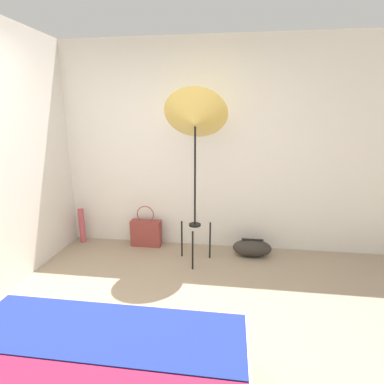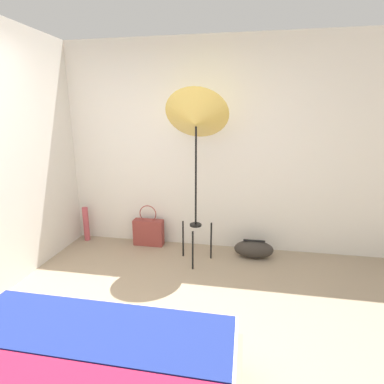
% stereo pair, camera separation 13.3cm
% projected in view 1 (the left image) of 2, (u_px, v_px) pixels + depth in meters
% --- Properties ---
extents(ground_plane, '(14.00, 14.00, 0.00)m').
position_uv_depth(ground_plane, '(129.00, 368.00, 2.08)').
color(ground_plane, gray).
extents(wall_back, '(8.00, 0.05, 2.60)m').
position_uv_depth(wall_back, '(180.00, 148.00, 3.79)').
color(wall_back, silver).
rests_on(wall_back, ground_plane).
extents(wall_side_left, '(0.05, 8.00, 2.60)m').
position_uv_depth(wall_side_left, '(6.00, 158.00, 2.91)').
color(wall_side_left, silver).
rests_on(wall_side_left, ground_plane).
extents(photo_umbrella, '(0.70, 0.58, 1.98)m').
position_uv_depth(photo_umbrella, '(195.00, 121.00, 3.19)').
color(photo_umbrella, black).
rests_on(photo_umbrella, ground_plane).
extents(tote_bag, '(0.40, 0.14, 0.55)m').
position_uv_depth(tote_bag, '(146.00, 233.00, 3.98)').
color(tote_bag, brown).
rests_on(tote_bag, ground_plane).
extents(duffel_bag, '(0.47, 0.22, 0.23)m').
position_uv_depth(duffel_bag, '(252.00, 248.00, 3.69)').
color(duffel_bag, '#332D28').
rests_on(duffel_bag, ground_plane).
extents(paper_roll, '(0.08, 0.08, 0.48)m').
position_uv_depth(paper_roll, '(82.00, 226.00, 4.08)').
color(paper_roll, '#BC4C56').
rests_on(paper_roll, ground_plane).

